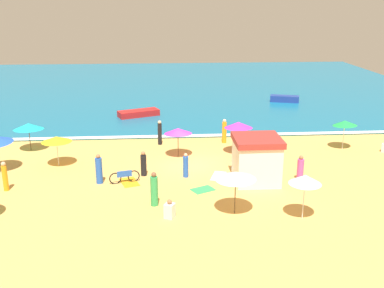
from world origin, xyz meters
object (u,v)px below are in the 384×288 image
beach_umbrella_4 (238,125)px  beachgoer_2 (99,170)px  beachgoer_9 (154,190)px  beachgoer_8 (144,164)px  beach_umbrella_3 (56,139)px  beach_umbrella_8 (236,176)px  beachgoer_0 (260,160)px  beachgoer_3 (300,169)px  lifeguard_cabana (256,159)px  beachgoer_4 (224,131)px  beachgoer_5 (160,133)px  beachgoer_10 (5,177)px  small_boat_1 (285,99)px  parked_bicycle (125,176)px  beachgoer_1 (186,166)px  beach_umbrella_6 (305,179)px  beach_umbrella_0 (178,131)px  beach_umbrella_7 (28,126)px  beach_umbrella_1 (345,123)px  beachgoer_11 (170,210)px  small_boat_0 (139,113)px

beach_umbrella_4 → beachgoer_2: beach_umbrella_4 is taller
beachgoer_9 → beachgoer_8: bearing=99.0°
beach_umbrella_3 → beach_umbrella_4: (12.07, 1.52, 0.31)m
beach_umbrella_3 → beach_umbrella_8: (10.36, -7.74, 0.25)m
beachgoer_0 → beachgoer_8: 7.57m
beachgoer_3 → lifeguard_cabana: bearing=177.3°
lifeguard_cabana → beach_umbrella_3: size_ratio=1.32×
beachgoer_4 → beachgoer_8: size_ratio=1.18×
beach_umbrella_4 → beachgoer_5: (-5.44, 2.58, -1.21)m
beachgoer_10 → small_boat_1: bearing=44.8°
beachgoer_5 → parked_bicycle: bearing=-106.0°
beach_umbrella_4 → beachgoer_1: bearing=-133.5°
beach_umbrella_6 → beach_umbrella_0: bearing=120.3°
lifeguard_cabana → beach_umbrella_3: lifeguard_cabana is taller
beach_umbrella_6 → beach_umbrella_7: beach_umbrella_6 is taller
beach_umbrella_4 → beachgoer_10: (-14.17, -5.47, -1.26)m
beach_umbrella_1 → beach_umbrella_7: (-22.53, 1.29, -0.15)m
beachgoer_1 → beachgoer_9: (-1.87, -3.93, 0.16)m
parked_bicycle → beachgoer_10: beachgoer_10 is taller
beach_umbrella_8 → beachgoer_8: 7.44m
lifeguard_cabana → beach_umbrella_8: (-1.94, -4.17, 0.65)m
beachgoer_5 → beachgoer_11: 12.13m
beachgoer_5 → small_boat_1: beachgoer_5 is taller
beachgoer_9 → small_boat_0: bearing=94.8°
beach_umbrella_4 → beachgoer_8: 7.56m
beachgoer_2 → beachgoer_5: (3.58, 7.32, 0.06)m
beachgoer_0 → beachgoer_11: beachgoer_11 is taller
parked_bicycle → beachgoer_8: bearing=44.7°
beach_umbrella_0 → beachgoer_10: beach_umbrella_0 is taller
beach_umbrella_0 → beachgoer_5: bearing=113.6°
beach_umbrella_3 → beachgoer_3: 15.42m
beachgoer_9 → small_boat_1: beachgoer_9 is taller
beach_umbrella_6 → beachgoer_11: (-6.54, 0.56, -1.67)m
beachgoer_1 → beachgoer_11: beachgoer_1 is taller
lifeguard_cabana → beachgoer_2: 9.27m
beachgoer_8 → small_boat_0: (-0.92, 14.77, -0.35)m
beach_umbrella_1 → beachgoer_2: bearing=-162.4°
beach_umbrella_6 → beachgoer_4: beach_umbrella_6 is taller
beachgoer_3 → small_boat_0: 19.26m
beachgoer_9 → beach_umbrella_3: bearing=134.0°
beachgoer_3 → small_boat_1: bearing=77.3°
beach_umbrella_4 → beach_umbrella_7: (-14.73, 1.88, -0.33)m
beachgoer_1 → beach_umbrella_8: bearing=-67.0°
beachgoer_0 → beachgoer_5: (-6.47, 5.14, 0.48)m
small_boat_0 → beachgoer_5: bearing=-77.2°
beach_umbrella_6 → parked_bicycle: bearing=149.7°
beach_umbrella_6 → beachgoer_10: 16.41m
beachgoer_3 → beachgoer_9: 9.09m
beach_umbrella_0 → beachgoer_0: beach_umbrella_0 is taller
beach_umbrella_7 → beachgoer_11: 15.06m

